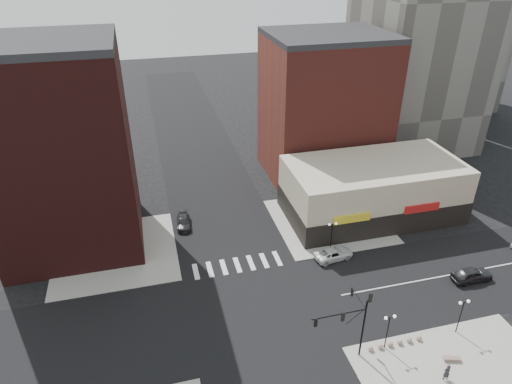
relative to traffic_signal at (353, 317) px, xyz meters
name	(u,v)px	position (x,y,z in m)	size (l,w,h in m)	color
ground	(255,312)	(-7.24, 7.83, -4.96)	(240.00, 240.00, 0.00)	black
road_ew	(255,311)	(-7.24, 7.83, -4.95)	(200.00, 14.00, 0.02)	black
road_ns	(255,311)	(-7.24, 7.83, -4.95)	(14.00, 200.00, 0.02)	black
sidewalk_nw	(116,252)	(-21.74, 22.33, -4.90)	(15.00, 15.00, 0.12)	gray
sidewalk_ne	(329,221)	(7.26, 22.33, -4.90)	(15.00, 15.00, 0.12)	gray
building_nw	(61,154)	(-26.24, 26.33, 7.54)	(16.00, 15.00, 25.00)	#361211
building_ne_midrise	(324,109)	(11.76, 37.33, 6.04)	(18.00, 15.00, 22.00)	maroon
building_ne_row	(372,194)	(13.76, 22.83, -1.66)	(24.20, 12.20, 8.00)	#B8AD92
traffic_signal	(353,317)	(0.00, 0.00, 0.00)	(5.59, 3.09, 7.77)	black
street_lamp_se_a	(389,324)	(3.76, -0.17, -1.67)	(1.22, 0.32, 4.16)	black
street_lamp_se_b	(463,308)	(11.76, -0.17, -1.67)	(1.22, 0.32, 4.16)	black
street_lamp_ne	(332,230)	(4.76, 15.83, -1.67)	(1.22, 0.32, 4.16)	black
bollard_row	(395,343)	(4.89, -0.17, -4.58)	(5.78, 0.53, 0.53)	gray
white_suv	(334,254)	(4.55, 14.33, -4.28)	(2.28, 4.94, 1.37)	silver
dark_sedan_east	(472,274)	(18.49, 6.46, -4.14)	(1.95, 4.83, 1.65)	black
dark_sedan_north	(184,222)	(-12.66, 26.28, -4.31)	(1.83, 4.50, 1.30)	black
pedestrian	(447,372)	(7.29, -4.85, -3.93)	(0.67, 0.44, 1.83)	#262429
stone_bench	(452,359)	(9.15, -3.18, -4.64)	(1.68, 0.94, 0.37)	#86685C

